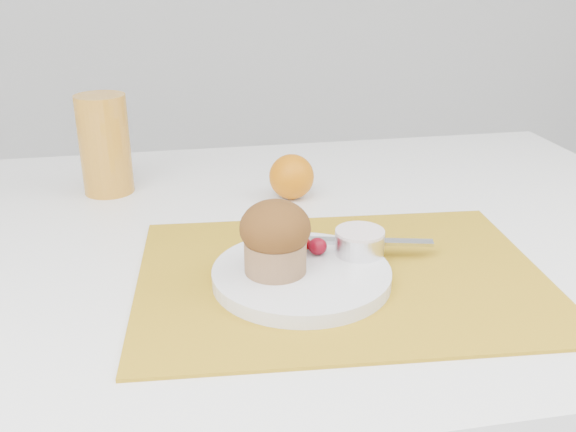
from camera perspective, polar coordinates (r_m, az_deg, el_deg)
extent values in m
cube|color=#B68819|center=(0.73, 4.80, -5.33)|extent=(0.48, 0.37, 0.00)
cylinder|color=silver|center=(0.71, 1.21, -5.27)|extent=(0.25, 0.25, 0.02)
cylinder|color=silver|center=(0.74, 6.37, -2.41)|extent=(0.06, 0.06, 0.02)
cylinder|color=silver|center=(0.74, 6.42, -1.51)|extent=(0.06, 0.06, 0.01)
ellipsoid|color=#560205|center=(0.75, 1.38, -2.51)|extent=(0.02, 0.02, 0.02)
ellipsoid|color=#4F020C|center=(0.74, 2.65, -2.70)|extent=(0.02, 0.02, 0.02)
cube|color=#B6B9C0|center=(0.77, 6.36, -2.25)|extent=(0.17, 0.06, 0.00)
sphere|color=orange|center=(0.95, 0.32, 3.52)|extent=(0.07, 0.07, 0.07)
cylinder|color=orange|center=(1.00, -15.98, 6.12)|extent=(0.07, 0.07, 0.15)
cylinder|color=#986F4A|center=(0.70, -1.13, -3.57)|extent=(0.08, 0.08, 0.04)
ellipsoid|color=#391E0A|center=(0.68, -1.15, -1.07)|extent=(0.08, 0.08, 0.06)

